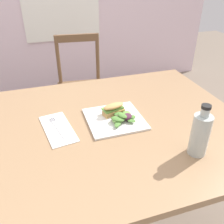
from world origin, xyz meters
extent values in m
plane|color=#7A6B5B|center=(0.00, 0.00, 0.00)|extent=(7.93, 7.93, 0.00)
cube|color=#997551|center=(0.14, -0.06, 0.72)|extent=(1.15, 1.01, 0.03)
cube|color=brown|center=(-0.37, 0.38, 0.35)|extent=(0.07, 0.07, 0.71)
cube|color=brown|center=(0.64, 0.38, 0.35)|extent=(0.07, 0.07, 0.71)
cylinder|color=brown|center=(-0.05, 0.77, 0.21)|extent=(0.03, 0.03, 0.43)
cylinder|color=brown|center=(0.28, 0.73, 0.21)|extent=(0.03, 0.03, 0.43)
cylinder|color=brown|center=(-0.02, 1.11, 0.21)|extent=(0.03, 0.03, 0.43)
cylinder|color=brown|center=(0.32, 1.07, 0.21)|extent=(0.03, 0.03, 0.43)
cube|color=brown|center=(0.13, 0.92, 0.44)|extent=(0.44, 0.44, 0.02)
cylinder|color=brown|center=(-0.01, 1.12, 0.66)|extent=(0.03, 0.03, 0.42)
cylinder|color=brown|center=(0.32, 1.08, 0.66)|extent=(0.03, 0.03, 0.42)
cube|color=brown|center=(0.15, 1.10, 0.84)|extent=(0.36, 0.07, 0.06)
cube|color=white|center=(0.11, -0.04, 0.74)|extent=(0.26, 0.26, 0.01)
cube|color=tan|center=(0.12, 0.00, 0.76)|extent=(0.11, 0.07, 0.02)
cube|color=#6B9E47|center=(0.12, 0.01, 0.78)|extent=(0.11, 0.07, 0.01)
ellipsoid|color=tan|center=(0.12, 0.00, 0.79)|extent=(0.11, 0.07, 0.02)
ellipsoid|color=#84A84C|center=(0.12, -0.06, 0.76)|extent=(0.05, 0.06, 0.02)
ellipsoid|color=#84A84C|center=(0.11, -0.08, 0.76)|extent=(0.04, 0.05, 0.02)
ellipsoid|color=#518438|center=(0.18, -0.06, 0.76)|extent=(0.04, 0.04, 0.01)
ellipsoid|color=#518438|center=(0.13, -0.07, 0.78)|extent=(0.05, 0.06, 0.01)
ellipsoid|color=#518438|center=(0.10, -0.10, 0.76)|extent=(0.06, 0.06, 0.01)
ellipsoid|color=#4C2338|center=(0.14, -0.06, 0.77)|extent=(0.06, 0.04, 0.01)
ellipsoid|color=#518438|center=(0.17, -0.10, 0.76)|extent=(0.04, 0.04, 0.01)
ellipsoid|color=#4C2338|center=(0.16, -0.07, 0.77)|extent=(0.06, 0.06, 0.02)
ellipsoid|color=#3D7033|center=(0.11, -0.06, 0.76)|extent=(0.06, 0.05, 0.01)
ellipsoid|color=#518438|center=(0.11, -0.08, 0.77)|extent=(0.08, 0.07, 0.01)
ellipsoid|color=#518438|center=(0.13, -0.03, 0.77)|extent=(0.06, 0.05, 0.01)
ellipsoid|color=#6B9E47|center=(0.11, -0.08, 0.77)|extent=(0.06, 0.05, 0.01)
ellipsoid|color=#6B9E47|center=(0.17, -0.03, 0.76)|extent=(0.05, 0.06, 0.02)
cube|color=white|center=(-0.15, -0.03, 0.74)|extent=(0.15, 0.27, 0.00)
cube|color=silver|center=(-0.15, -0.05, 0.75)|extent=(0.04, 0.14, 0.00)
cube|color=silver|center=(-0.17, 0.04, 0.75)|extent=(0.03, 0.05, 0.00)
cube|color=#38383D|center=(-0.16, 0.05, 0.75)|extent=(0.01, 0.03, 0.00)
cube|color=#38383D|center=(-0.17, 0.05, 0.75)|extent=(0.01, 0.03, 0.00)
cube|color=#38383D|center=(-0.18, 0.04, 0.75)|extent=(0.01, 0.03, 0.00)
cylinder|color=black|center=(0.34, -0.36, 0.80)|extent=(0.06, 0.06, 0.12)
cylinder|color=#B2BCB7|center=(0.34, -0.36, 0.82)|extent=(0.07, 0.07, 0.17)
cylinder|color=#B2BCB7|center=(0.34, -0.36, 0.92)|extent=(0.03, 0.03, 0.03)
cylinder|color=black|center=(0.34, -0.36, 0.95)|extent=(0.03, 0.03, 0.01)
camera|label=1|loc=(-0.20, -0.96, 1.38)|focal=39.61mm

